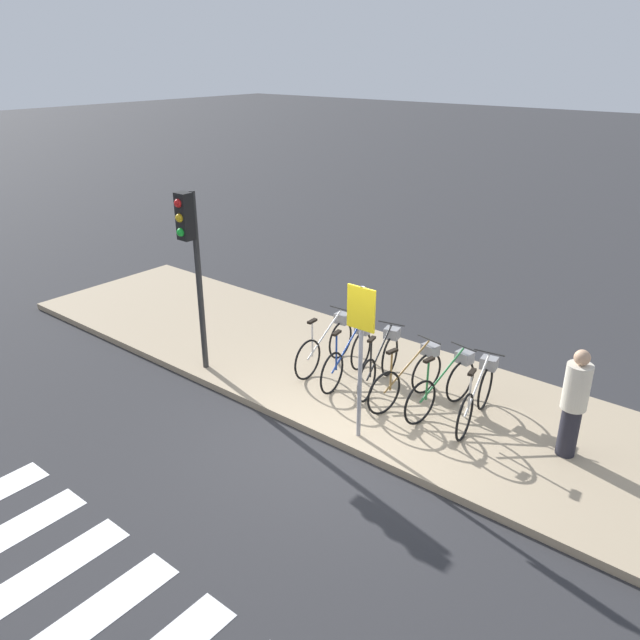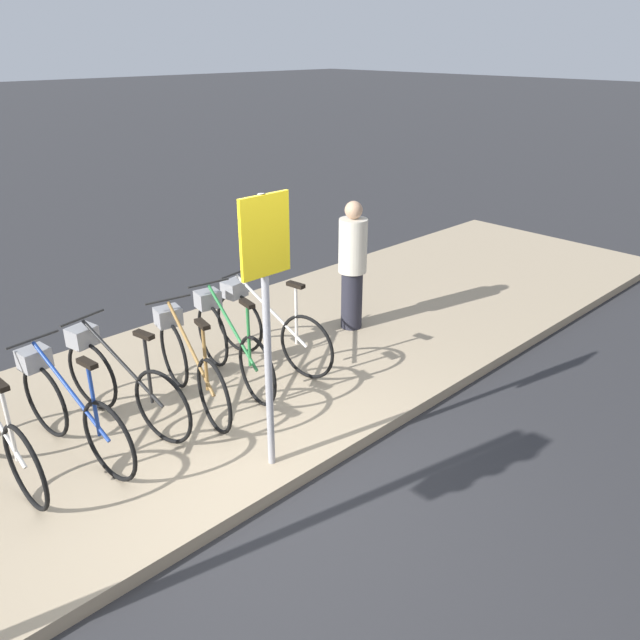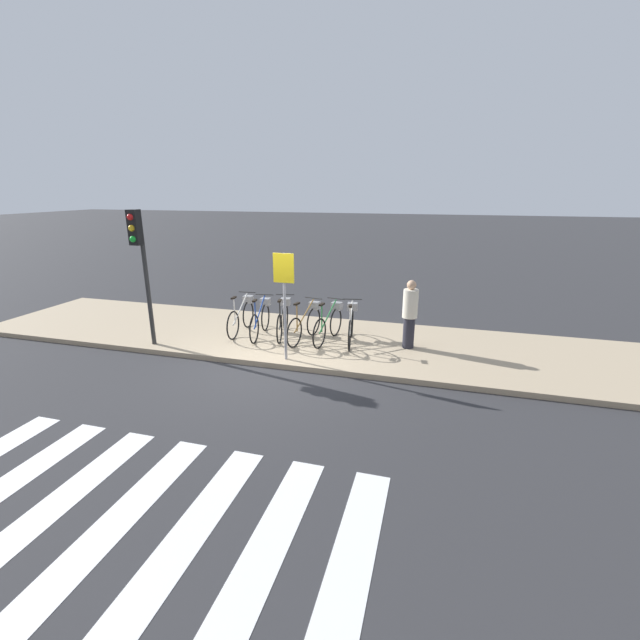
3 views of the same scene
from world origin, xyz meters
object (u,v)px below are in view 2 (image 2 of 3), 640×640
sign_post (266,292)px  parked_bicycle_1 (68,406)px  parked_bicycle_4 (229,340)px  pedestrian (353,264)px  parked_bicycle_3 (188,361)px  parked_bicycle_5 (265,324)px  parked_bicycle_2 (118,379)px

sign_post → parked_bicycle_1: bearing=130.7°
parked_bicycle_4 → pedestrian: (1.87, 0.04, 0.38)m
parked_bicycle_3 → parked_bicycle_5: bearing=8.0°
parked_bicycle_4 → parked_bicycle_5: bearing=5.4°
parked_bicycle_2 → parked_bicycle_5: size_ratio=0.99×
parked_bicycle_2 → parked_bicycle_5: bearing=-0.1°
parked_bicycle_4 → sign_post: size_ratio=0.73×
parked_bicycle_4 → parked_bicycle_5: 0.52m
sign_post → parked_bicycle_3: bearing=87.8°
parked_bicycle_1 → parked_bicycle_4: bearing=3.1°
parked_bicycle_4 → pedestrian: 1.91m
parked_bicycle_5 → parked_bicycle_2: bearing=179.9°
parked_bicycle_1 → parked_bicycle_2: size_ratio=1.01×
parked_bicycle_1 → parked_bicycle_2: same height
parked_bicycle_4 → parked_bicycle_1: bearing=-176.9°
parked_bicycle_2 → parked_bicycle_3: size_ratio=1.00×
parked_bicycle_2 → pedestrian: (3.07, -0.02, 0.38)m
parked_bicycle_4 → sign_post: 1.89m
parked_bicycle_5 → pedestrian: bearing=-0.6°
parked_bicycle_4 → pedestrian: size_ratio=1.05×
parked_bicycle_1 → parked_bicycle_5: (2.25, 0.14, 0.00)m
pedestrian → parked_bicycle_2: bearing=179.7°
parked_bicycle_1 → parked_bicycle_3: (1.18, -0.01, 0.00)m
parked_bicycle_1 → pedestrian: pedestrian is taller
parked_bicycle_2 → parked_bicycle_5: (1.72, -0.00, 0.00)m
parked_bicycle_5 → pedestrian: size_ratio=1.05×
parked_bicycle_3 → parked_bicycle_5: size_ratio=0.99×
parked_bicycle_3 → sign_post: bearing=-92.2°
parked_bicycle_4 → pedestrian: pedestrian is taller
parked_bicycle_2 → parked_bicycle_4: bearing=-2.5°
parked_bicycle_2 → pedestrian: pedestrian is taller
parked_bicycle_4 → parked_bicycle_3: bearing=-169.6°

